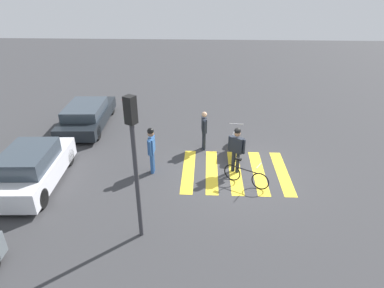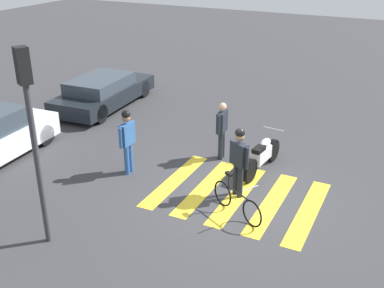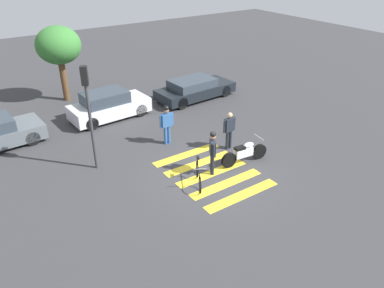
% 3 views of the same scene
% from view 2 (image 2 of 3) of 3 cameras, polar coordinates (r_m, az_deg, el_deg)
% --- Properties ---
extents(ground_plane, '(60.00, 60.00, 0.00)m').
position_cam_2_polar(ground_plane, '(12.05, 5.55, -6.22)').
color(ground_plane, '#38383A').
extents(police_motorcycle, '(2.17, 0.62, 1.05)m').
position_cam_2_polar(police_motorcycle, '(13.14, 8.50, -1.40)').
color(police_motorcycle, black).
rests_on(police_motorcycle, ground_plane).
extents(leaning_bicycle, '(0.89, 1.53, 0.98)m').
position_cam_2_polar(leaning_bicycle, '(11.08, 5.44, -6.96)').
color(leaning_bicycle, black).
rests_on(leaning_bicycle, ground_plane).
extents(officer_on_foot, '(0.43, 0.61, 1.85)m').
position_cam_2_polar(officer_on_foot, '(11.55, 5.73, -1.59)').
color(officer_on_foot, '#1E232D').
rests_on(officer_on_foot, ground_plane).
extents(officer_by_motorcycle, '(0.68, 0.24, 1.72)m').
position_cam_2_polar(officer_by_motorcycle, '(13.56, 3.66, 2.08)').
color(officer_by_motorcycle, '#1E232D').
rests_on(officer_by_motorcycle, ground_plane).
extents(pedestrian_bystander, '(0.69, 0.24, 1.85)m').
position_cam_2_polar(pedestrian_bystander, '(12.75, -7.88, 0.86)').
color(pedestrian_bystander, '#2D5999').
rests_on(pedestrian_bystander, ground_plane).
extents(crosswalk_stripes, '(3.19, 4.05, 0.01)m').
position_cam_2_polar(crosswalk_stripes, '(12.05, 5.55, -6.20)').
color(crosswalk_stripes, yellow).
rests_on(crosswalk_stripes, ground_plane).
extents(car_black_suv, '(4.75, 2.13, 1.19)m').
position_cam_2_polar(car_black_suv, '(18.28, -10.73, 6.26)').
color(car_black_suv, black).
rests_on(car_black_suv, ground_plane).
extents(traffic_light_pole, '(0.32, 0.36, 4.22)m').
position_cam_2_polar(traffic_light_pole, '(9.56, -19.04, 3.00)').
color(traffic_light_pole, '#38383D').
rests_on(traffic_light_pole, ground_plane).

